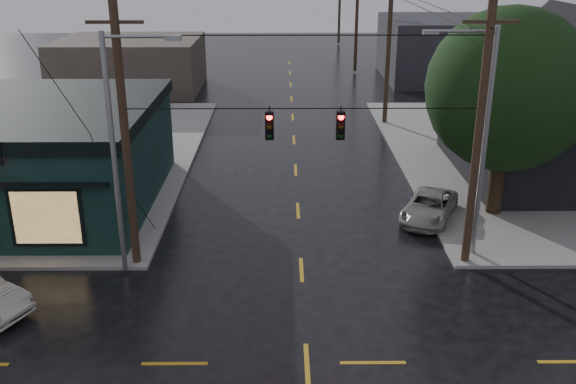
{
  "coord_description": "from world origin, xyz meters",
  "views": [
    {
      "loc": [
        -0.7,
        -16.24,
        11.76
      ],
      "look_at": [
        -0.53,
        5.96,
        3.27
      ],
      "focal_mm": 40.0,
      "sensor_mm": 36.0,
      "label": 1
    }
  ],
  "objects_px": {
    "corner_tree": "(508,90)",
    "suv_silver": "(429,207)",
    "utility_pole_nw": "(137,264)",
    "utility_pole_ne": "(464,263)"
  },
  "relations": [
    {
      "from": "corner_tree",
      "to": "suv_silver",
      "type": "height_order",
      "value": "corner_tree"
    },
    {
      "from": "utility_pole_nw",
      "to": "suv_silver",
      "type": "height_order",
      "value": "utility_pole_nw"
    },
    {
      "from": "utility_pole_ne",
      "to": "suv_silver",
      "type": "distance_m",
      "value": 4.51
    },
    {
      "from": "utility_pole_ne",
      "to": "utility_pole_nw",
      "type": "bearing_deg",
      "value": 180.0
    },
    {
      "from": "corner_tree",
      "to": "utility_pole_ne",
      "type": "relative_size",
      "value": 0.93
    },
    {
      "from": "utility_pole_nw",
      "to": "utility_pole_ne",
      "type": "bearing_deg",
      "value": 0.0
    },
    {
      "from": "utility_pole_nw",
      "to": "suv_silver",
      "type": "bearing_deg",
      "value": 19.55
    },
    {
      "from": "corner_tree",
      "to": "utility_pole_nw",
      "type": "height_order",
      "value": "corner_tree"
    },
    {
      "from": "corner_tree",
      "to": "utility_pole_ne",
      "type": "height_order",
      "value": "corner_tree"
    },
    {
      "from": "utility_pole_ne",
      "to": "suv_silver",
      "type": "height_order",
      "value": "utility_pole_ne"
    }
  ]
}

